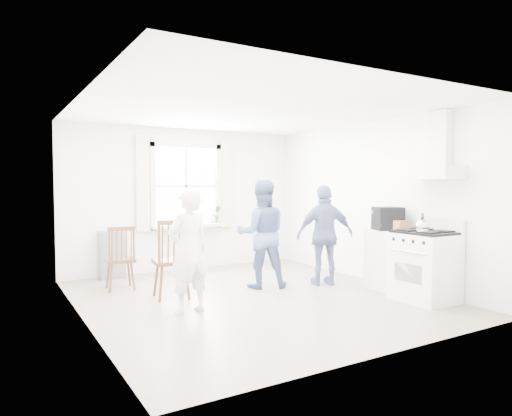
{
  "coord_description": "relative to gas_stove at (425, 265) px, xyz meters",
  "views": [
    {
      "loc": [
        -3.17,
        -5.47,
        1.59
      ],
      "look_at": [
        0.17,
        0.2,
        1.24
      ],
      "focal_mm": 32.0,
      "sensor_mm": 36.0,
      "label": 1
    }
  ],
  "objects": [
    {
      "name": "room_shell",
      "position": [
        -1.91,
        1.35,
        0.82
      ],
      "size": [
        4.62,
        5.12,
        2.64
      ],
      "color": "gray",
      "rests_on": "ground"
    },
    {
      "name": "person_mid",
      "position": [
        -1.48,
        1.83,
        0.34
      ],
      "size": [
        1.05,
        1.05,
        1.65
      ],
      "primitive_type": "imported",
      "rotation": [
        0.0,
        0.0,
        2.74
      ],
      "color": "#4D618F",
      "rests_on": "ground"
    },
    {
      "name": "cardboard_box",
      "position": [
        0.11,
        0.53,
        0.49
      ],
      "size": [
        0.25,
        0.18,
        0.16
      ],
      "primitive_type": "cube",
      "rotation": [
        0.0,
        0.0,
        -0.02
      ],
      "color": "#A2734E",
      "rests_on": "low_cabinet"
    },
    {
      "name": "potted_plant",
      "position": [
        -1.35,
        3.71,
        0.53
      ],
      "size": [
        0.22,
        0.22,
        0.34
      ],
      "primitive_type": "imported",
      "rotation": [
        0.0,
        0.0,
        -0.22
      ],
      "color": "#2F6A31",
      "rests_on": "window_assembly"
    },
    {
      "name": "stereo_stack",
      "position": [
        0.05,
        0.72,
        0.59
      ],
      "size": [
        0.49,
        0.47,
        0.35
      ],
      "color": "black",
      "rests_on": "low_cabinet"
    },
    {
      "name": "range_hood",
      "position": [
        0.16,
        -0.0,
        1.42
      ],
      "size": [
        0.45,
        0.76,
        0.94
      ],
      "color": "silver",
      "rests_on": "room_shell"
    },
    {
      "name": "person_right",
      "position": [
        -0.53,
        1.47,
        0.3
      ],
      "size": [
        1.16,
        1.16,
        1.57
      ],
      "primitive_type": "imported",
      "rotation": [
        0.0,
        0.0,
        2.83
      ],
      "color": "navy",
      "rests_on": "ground"
    },
    {
      "name": "gas_stove",
      "position": [
        0.0,
        0.0,
        0.0
      ],
      "size": [
        0.68,
        0.76,
        1.12
      ],
      "color": "white",
      "rests_on": "ground"
    },
    {
      "name": "window_assembly",
      "position": [
        -1.91,
        3.8,
        0.98
      ],
      "size": [
        1.88,
        0.24,
        1.7
      ],
      "color": "white",
      "rests_on": "room_shell"
    },
    {
      "name": "low_cabinet",
      "position": [
        0.07,
        0.7,
        -0.03
      ],
      "size": [
        0.5,
        0.55,
        0.9
      ],
      "primitive_type": "cube",
      "color": "silver",
      "rests_on": "ground"
    },
    {
      "name": "person_left",
      "position": [
        -2.97,
        1.1,
        0.28
      ],
      "size": [
        0.66,
        0.66,
        1.54
      ],
      "primitive_type": "imported",
      "rotation": [
        0.0,
        0.0,
        3.33
      ],
      "color": "white",
      "rests_on": "ground"
    },
    {
      "name": "kettle",
      "position": [
        -0.17,
        -0.09,
        0.55
      ],
      "size": [
        0.18,
        0.18,
        0.26
      ],
      "color": "silver",
      "rests_on": "gas_stove"
    },
    {
      "name": "windsor_chair_b",
      "position": [
        -2.91,
        1.81,
        0.19
      ],
      "size": [
        0.53,
        0.52,
        1.11
      ],
      "color": "#4B2D18",
      "rests_on": "ground"
    },
    {
      "name": "shelf_unit",
      "position": [
        -3.31,
        3.68,
        -0.08
      ],
      "size": [
        0.4,
        0.3,
        0.8
      ],
      "primitive_type": "cube",
      "color": "slate",
      "rests_on": "ground"
    },
    {
      "name": "windsor_chair_a",
      "position": [
        -3.4,
        2.69,
        0.11
      ],
      "size": [
        0.44,
        0.43,
        0.97
      ],
      "color": "#4B2D18",
      "rests_on": "ground"
    }
  ]
}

